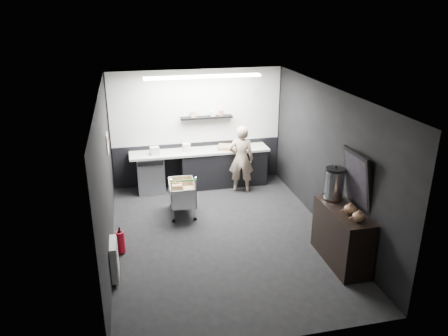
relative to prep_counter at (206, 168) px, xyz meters
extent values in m
plane|color=black|center=(-0.14, -2.42, -0.46)|extent=(5.50, 5.50, 0.00)
plane|color=silver|center=(-0.14, -2.42, 2.24)|extent=(5.50, 5.50, 0.00)
plane|color=black|center=(-0.14, 0.33, 0.89)|extent=(5.50, 0.00, 5.50)
plane|color=black|center=(-0.14, -5.17, 0.89)|extent=(5.50, 0.00, 5.50)
plane|color=black|center=(-2.14, -2.42, 0.89)|extent=(0.00, 5.50, 5.50)
plane|color=black|center=(1.86, -2.42, 0.89)|extent=(0.00, 5.50, 5.50)
cube|color=silver|center=(-0.14, 0.31, 1.39)|extent=(3.95, 0.02, 1.70)
cube|color=black|center=(-0.14, 0.31, 0.04)|extent=(3.95, 0.02, 1.00)
cube|color=black|center=(0.06, 0.20, 1.16)|extent=(1.20, 0.22, 0.04)
cylinder|color=silver|center=(1.26, 0.30, 1.69)|extent=(0.20, 0.03, 0.20)
cube|color=white|center=(-2.12, -1.12, 1.09)|extent=(0.02, 0.30, 0.40)
cube|color=red|center=(-2.11, -1.12, 1.16)|extent=(0.02, 0.22, 0.10)
cube|color=silver|center=(-2.08, -3.32, -0.11)|extent=(0.10, 0.50, 0.60)
cube|color=white|center=(-0.14, -0.57, 2.21)|extent=(2.40, 0.20, 0.04)
cube|color=black|center=(0.41, 0.00, -0.03)|extent=(2.00, 0.56, 0.85)
cube|color=#B0B1AC|center=(-0.14, 0.00, 0.42)|extent=(3.20, 0.60, 0.05)
cube|color=#9EA0A5|center=(-1.29, 0.00, -0.03)|extent=(0.60, 0.58, 0.85)
cube|color=black|center=(-1.29, -0.30, 0.32)|extent=(0.56, 0.02, 0.10)
imported|color=beige|center=(0.73, -0.45, 0.32)|extent=(0.64, 0.50, 1.56)
cube|color=silver|center=(-0.74, -1.32, -0.17)|extent=(0.53, 0.80, 0.02)
cube|color=silver|center=(-0.98, -1.32, 0.02)|extent=(0.05, 0.78, 0.41)
cube|color=silver|center=(-0.50, -1.32, 0.02)|extent=(0.05, 0.78, 0.41)
cube|color=silver|center=(-0.74, -1.70, 0.02)|extent=(0.51, 0.04, 0.41)
cube|color=silver|center=(-0.74, -0.94, 0.02)|extent=(0.51, 0.04, 0.41)
cylinder|color=silver|center=(-0.95, -1.67, -0.30)|extent=(0.02, 0.02, 0.28)
cylinder|color=silver|center=(-0.53, -1.67, -0.30)|extent=(0.02, 0.02, 0.28)
cylinder|color=silver|center=(-0.95, -0.97, -0.30)|extent=(0.02, 0.02, 0.28)
cylinder|color=silver|center=(-0.53, -0.97, -0.30)|extent=(0.02, 0.02, 0.28)
cylinder|color=green|center=(-0.74, -1.76, 0.46)|extent=(0.51, 0.05, 0.03)
cube|color=olive|center=(-0.85, -1.23, 0.01)|extent=(0.23, 0.28, 0.35)
cube|color=olive|center=(-0.61, -1.43, -0.01)|extent=(0.21, 0.26, 0.31)
cylinder|color=black|center=(-0.95, -1.67, -0.42)|extent=(0.07, 0.03, 0.07)
cylinder|color=black|center=(-0.95, -0.97, -0.42)|extent=(0.07, 0.03, 0.07)
cylinder|color=black|center=(-0.53, -1.67, -0.42)|extent=(0.07, 0.03, 0.07)
cylinder|color=black|center=(-0.53, -0.97, -0.42)|extent=(0.07, 0.03, 0.07)
cube|color=black|center=(1.60, -3.65, 0.03)|extent=(0.48, 1.29, 0.96)
cylinder|color=silver|center=(1.60, -3.22, 0.78)|extent=(0.32, 0.32, 0.49)
cylinder|color=black|center=(1.60, -3.22, 1.04)|extent=(0.32, 0.32, 0.04)
sphere|color=black|center=(1.60, -3.22, 1.09)|extent=(0.05, 0.05, 0.05)
ellipsoid|color=brown|center=(1.60, -3.81, 0.59)|extent=(0.19, 0.19, 0.15)
ellipsoid|color=brown|center=(1.60, -4.08, 0.59)|extent=(0.19, 0.19, 0.15)
cube|color=black|center=(1.80, -3.60, 0.99)|extent=(0.22, 0.75, 0.96)
cube|color=black|center=(1.78, -3.60, 0.99)|extent=(0.16, 0.64, 0.83)
cylinder|color=red|center=(-1.99, -2.59, -0.24)|extent=(0.15, 0.15, 0.39)
cone|color=black|center=(-1.99, -2.59, -0.02)|extent=(0.10, 0.10, 0.06)
cylinder|color=black|center=(-1.99, -2.59, 0.02)|extent=(0.03, 0.03, 0.06)
cube|color=#94774F|center=(0.51, -0.05, 0.49)|extent=(0.52, 0.45, 0.09)
cylinder|color=silver|center=(-0.44, 0.00, 0.54)|extent=(0.19, 0.19, 0.19)
cube|color=silver|center=(-1.17, -0.05, 0.53)|extent=(0.21, 0.17, 0.18)
camera|label=1|loc=(-1.69, -9.39, 3.66)|focal=35.00mm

